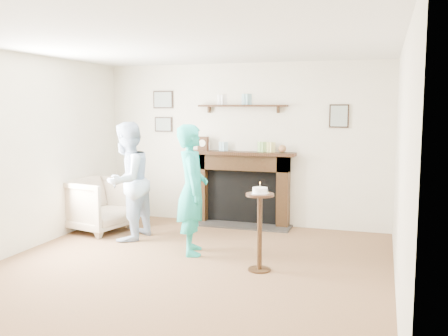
{
  "coord_description": "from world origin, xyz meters",
  "views": [
    {
      "loc": [
        2.08,
        -4.98,
        1.83
      ],
      "look_at": [
        0.2,
        0.9,
        1.07
      ],
      "focal_mm": 40.0,
      "sensor_mm": 36.0,
      "label": 1
    }
  ],
  "objects_px": {
    "man": "(129,239)",
    "woman": "(193,253)",
    "armchair": "(100,231)",
    "pedestal_table": "(260,216)"
  },
  "relations": [
    {
      "from": "man",
      "to": "woman",
      "type": "distance_m",
      "value": 1.15
    },
    {
      "from": "woman",
      "to": "armchair",
      "type": "bearing_deg",
      "value": 47.11
    },
    {
      "from": "man",
      "to": "pedestal_table",
      "type": "distance_m",
      "value": 2.28
    },
    {
      "from": "armchair",
      "to": "woman",
      "type": "bearing_deg",
      "value": -97.11
    },
    {
      "from": "armchair",
      "to": "pedestal_table",
      "type": "bearing_deg",
      "value": -98.06
    },
    {
      "from": "man",
      "to": "woman",
      "type": "xyz_separation_m",
      "value": [
        1.09,
        -0.34,
        0.0
      ]
    },
    {
      "from": "armchair",
      "to": "pedestal_table",
      "type": "distance_m",
      "value": 2.96
    },
    {
      "from": "man",
      "to": "pedestal_table",
      "type": "height_order",
      "value": "pedestal_table"
    },
    {
      "from": "armchair",
      "to": "woman",
      "type": "xyz_separation_m",
      "value": [
        1.74,
        -0.64,
        0.0
      ]
    },
    {
      "from": "pedestal_table",
      "to": "armchair",
      "type": "bearing_deg",
      "value": 158.92
    }
  ]
}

